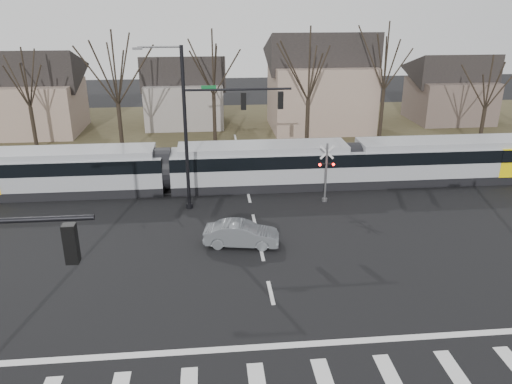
{
  "coord_description": "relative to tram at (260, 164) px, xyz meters",
  "views": [
    {
      "loc": [
        -2.61,
        -17.63,
        12.63
      ],
      "look_at": [
        0.0,
        9.0,
        2.3
      ],
      "focal_mm": 35.0,
      "sensor_mm": 36.0,
      "label": 1
    }
  ],
  "objects": [
    {
      "name": "house_c",
      "position": [
        8.02,
        17.0,
        3.52
      ],
      "size": [
        10.8,
        8.64,
        10.1
      ],
      "color": "gray",
      "rests_on": "ground"
    },
    {
      "name": "ground",
      "position": [
        -0.98,
        -16.0,
        -1.71
      ],
      "size": [
        140.0,
        140.0,
        0.0
      ],
      "primitive_type": "plane",
      "color": "black"
    },
    {
      "name": "rail_pair",
      "position": [
        -0.98,
        -0.2,
        -1.68
      ],
      "size": [
        90.0,
        1.52,
        0.06
      ],
      "color": "#59595E",
      "rests_on": "ground"
    },
    {
      "name": "house_a",
      "position": [
        -20.98,
        18.0,
        2.75
      ],
      "size": [
        9.72,
        8.64,
        8.6
      ],
      "color": "gray",
      "rests_on": "ground"
    },
    {
      "name": "house_d",
      "position": [
        23.02,
        19.0,
        2.26
      ],
      "size": [
        8.64,
        7.56,
        7.65
      ],
      "color": "brown",
      "rests_on": "ground"
    },
    {
      "name": "stop_line",
      "position": [
        -0.98,
        -17.8,
        -1.71
      ],
      "size": [
        28.0,
        0.35,
        0.01
      ],
      "primitive_type": "cube",
      "color": "silver",
      "rests_on": "ground"
    },
    {
      "name": "signal_pole_far",
      "position": [
        -3.39,
        -3.5,
        3.99
      ],
      "size": [
        9.28,
        0.44,
        10.2
      ],
      "color": "black",
      "rests_on": "ground"
    },
    {
      "name": "lane_dashes",
      "position": [
        -0.98,
        -0.0,
        -1.71
      ],
      "size": [
        0.18,
        30.0,
        0.01
      ],
      "color": "silver",
      "rests_on": "ground"
    },
    {
      "name": "rail_crossing_signal",
      "position": [
        4.02,
        -3.21,
        0.17
      ],
      "size": [
        1.08,
        0.36,
        4.0
      ],
      "color": "#59595B",
      "rests_on": "ground"
    },
    {
      "name": "grass_verge",
      "position": [
        -0.98,
        16.0,
        -1.71
      ],
      "size": [
        140.0,
        28.0,
        0.01
      ],
      "primitive_type": "cube",
      "color": "#38331E",
      "rests_on": "ground"
    },
    {
      "name": "tree_row",
      "position": [
        1.02,
        10.0,
        3.29
      ],
      "size": [
        59.2,
        7.2,
        10.0
      ],
      "color": "black",
      "rests_on": "ground"
    },
    {
      "name": "house_b",
      "position": [
        -5.98,
        20.0,
        2.26
      ],
      "size": [
        8.64,
        7.56,
        7.65
      ],
      "color": "gray",
      "rests_on": "ground"
    },
    {
      "name": "tram",
      "position": [
        0.0,
        0.0,
        0.0
      ],
      "size": [
        41.48,
        3.08,
        3.14
      ],
      "color": "gray",
      "rests_on": "ground"
    },
    {
      "name": "sedan",
      "position": [
        -1.98,
        -9.08,
        -1.04
      ],
      "size": [
        2.74,
        4.54,
        1.35
      ],
      "primitive_type": "imported",
      "rotation": [
        0.0,
        0.0,
        1.41
      ],
      "color": "slate",
      "rests_on": "ground"
    }
  ]
}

